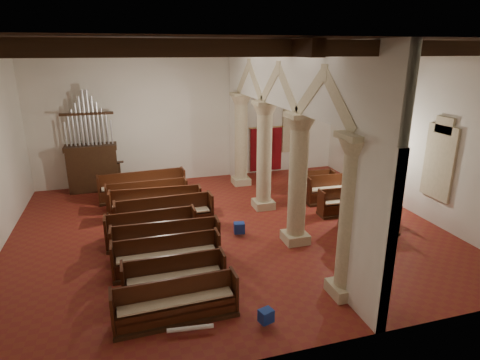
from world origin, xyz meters
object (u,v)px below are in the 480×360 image
pipe_organ (92,159)px  processional_banner (298,165)px  aisle_pew_0 (371,225)px  nave_pew_0 (176,308)px  lectern (118,176)px

pipe_organ → processional_banner: size_ratio=1.64×
pipe_organ → aisle_pew_0: 11.49m
nave_pew_0 → aisle_pew_0: bearing=19.3°
pipe_organ → nave_pew_0: size_ratio=1.58×
processional_banner → nave_pew_0: bearing=-107.3°
pipe_organ → lectern: pipe_organ is taller
pipe_organ → aisle_pew_0: size_ratio=2.37×
lectern → nave_pew_0: lectern is taller
lectern → aisle_pew_0: 10.68m
pipe_organ → processional_banner: 8.93m
pipe_organ → lectern: 1.30m
processional_banner → nave_pew_0: size_ratio=0.96×
lectern → nave_pew_0: 9.89m
lectern → processional_banner: (7.77, -1.61, 0.31)m
lectern → processional_banner: bearing=-16.1°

